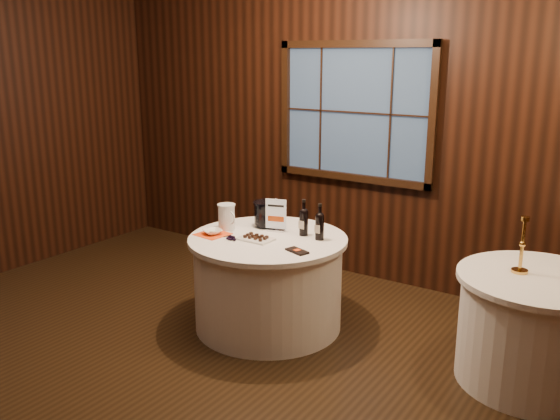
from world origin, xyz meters
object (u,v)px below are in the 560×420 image
Objects in this scene: cracker_bowl at (213,232)px; brass_candlestick at (522,252)px; sign_stand at (276,220)px; port_bottle_left at (304,220)px; port_bottle_right at (320,224)px; glass_pitcher at (227,217)px; main_table at (268,282)px; ice_bucket at (266,214)px; side_table at (535,329)px; chocolate_plate at (256,238)px; grape_bunch at (232,238)px; chocolate_box at (297,251)px.

brass_candlestick reaches higher than cracker_bowl.
sign_stand is 0.26m from port_bottle_left.
glass_pitcher is (-0.79, -0.19, -0.02)m from port_bottle_right.
main_table is 0.66m from port_bottle_right.
sign_stand is 1.28× the size of ice_bucket.
glass_pitcher reaches higher than side_table.
chocolate_plate reaches higher than side_table.
port_bottle_left is 1.02× the size of port_bottle_right.
brass_candlestick is (2.04, 0.07, 0.02)m from ice_bucket.
cracker_bowl is (-2.41, -0.49, 0.40)m from side_table.
glass_pitcher reaches higher than cracker_bowl.
ice_bucket reaches higher than main_table.
ice_bucket is 0.56× the size of brass_candlestick.
port_bottle_right is 0.56m from ice_bucket.
grape_bunch is at bearing -131.50° from main_table.
port_bottle_right reaches higher than chocolate_box.
chocolate_plate is at bearing 2.19° from glass_pitcher.
port_bottle_left is 1.97× the size of cracker_bowl.
main_table is 0.42m from chocolate_plate.
brass_candlestick reaches higher than chocolate_plate.
glass_pitcher reaches higher than chocolate_box.
port_bottle_right is 0.52m from chocolate_plate.
chocolate_box is at bearing 1.07° from cracker_bowl.
sign_stand is at bearing 159.24° from chocolate_box.
side_table is at bearing 8.53° from main_table.
ice_bucket is 2.04m from brass_candlestick.
ice_bucket is at bearing -178.22° from side_table.
main_table is at bearing 48.50° from grape_bunch.
glass_pitcher reaches higher than chocolate_plate.
port_bottle_right reaches higher than sign_stand.
main_table is 2.02m from side_table.
port_bottle_right reaches higher than ice_bucket.
brass_candlestick is (1.47, 0.48, 0.13)m from chocolate_box.
side_table is 2.10m from sign_stand.
sign_stand reaches higher than ice_bucket.
port_bottle_right is at bearing -17.17° from sign_stand.
port_bottle_right is 1.07× the size of chocolate_plate.
cracker_bowl reaches higher than side_table.
cracker_bowl is (-0.81, -0.02, 0.02)m from chocolate_box.
brass_candlestick is at bearing 8.23° from port_bottle_right.
cracker_bowl is 0.39× the size of brass_candlestick.
chocolate_box is at bearing 3.85° from grape_bunch.
grape_bunch is (-2.19, -0.52, 0.40)m from side_table.
port_bottle_left is (-1.79, -0.10, 0.51)m from side_table.
brass_candlestick is at bearing 14.24° from grape_bunch.
grape_bunch is 0.22m from cracker_bowl.
cracker_bowl is (-0.23, -0.43, -0.09)m from ice_bucket.
chocolate_box is 1.55m from brass_candlestick.
side_table is at bearing 11.58° from chocolate_plate.
port_bottle_right is (0.16, -0.03, -0.00)m from port_bottle_left.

